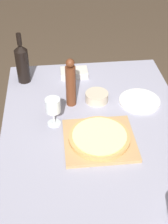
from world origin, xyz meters
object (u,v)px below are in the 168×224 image
(pizza, at_px, (99,137))
(pepper_mill, at_px, (71,83))
(small_bowl, at_px, (97,97))
(wine_bottle, at_px, (22,63))
(wine_glass, at_px, (53,107))

(pizza, xyz_separation_m, pepper_mill, (-0.11, 0.31, 0.10))
(pizza, height_order, pepper_mill, pepper_mill)
(small_bowl, bearing_deg, pizza, -96.22)
(pepper_mill, bearing_deg, wine_bottle, 135.40)
(pizza, bearing_deg, wine_bottle, 123.11)
(pizza, distance_m, wine_bottle, 0.69)
(pizza, height_order, wine_glass, wine_glass)
(pizza, bearing_deg, pepper_mill, 109.13)
(pizza, xyz_separation_m, wine_glass, (-0.21, 0.15, 0.08))
(pizza, height_order, wine_bottle, wine_bottle)
(wine_glass, bearing_deg, pizza, -36.37)
(wine_bottle, distance_m, wine_glass, 0.45)
(wine_glass, height_order, small_bowl, wine_glass)
(pizza, xyz_separation_m, wine_bottle, (-0.37, 0.57, 0.09))
(pepper_mill, xyz_separation_m, small_bowl, (0.14, 0.01, -0.11))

